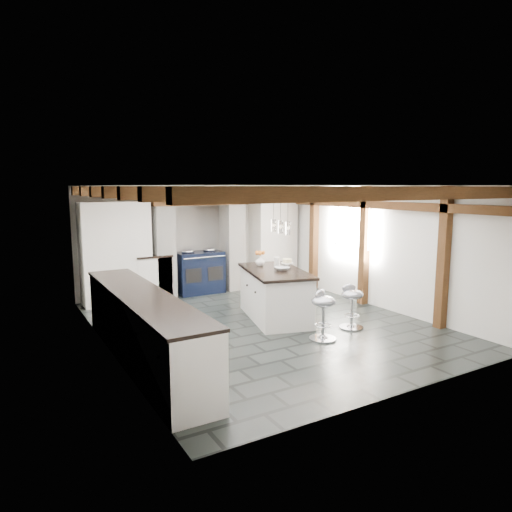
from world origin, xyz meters
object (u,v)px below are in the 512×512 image
kitchen_island (275,294)px  bar_stool_far (323,309)px  range_cooker (199,272)px  bar_stool_near (352,301)px

kitchen_island → bar_stool_far: kitchen_island is taller
range_cooker → kitchen_island: bearing=-81.6°
range_cooker → kitchen_island: 2.50m
kitchen_island → bar_stool_near: size_ratio=2.67×
range_cooker → bar_stool_near: 3.75m
kitchen_island → range_cooker: bearing=113.4°
bar_stool_far → bar_stool_near: bearing=-6.9°
bar_stool_near → bar_stool_far: (-0.76, -0.21, 0.02)m
bar_stool_near → kitchen_island: bearing=138.2°
range_cooker → bar_stool_far: bearing=-84.3°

